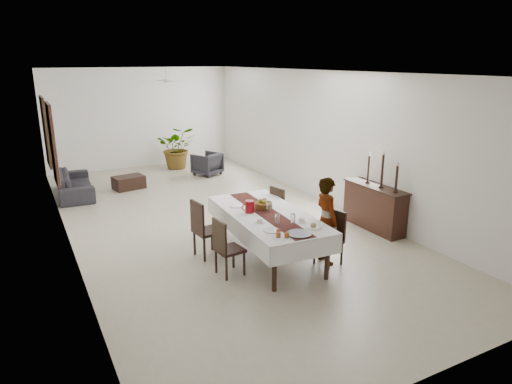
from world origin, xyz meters
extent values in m
cube|color=#C2B79A|center=(0.00, 0.00, 0.00)|extent=(6.00, 12.00, 0.00)
cube|color=white|center=(0.00, 0.00, 3.20)|extent=(6.00, 12.00, 0.02)
cube|color=white|center=(0.00, 6.00, 1.60)|extent=(6.00, 0.02, 3.20)
cube|color=white|center=(0.00, -6.00, 1.60)|extent=(6.00, 0.02, 3.20)
cube|color=white|center=(-3.00, 0.00, 1.60)|extent=(0.02, 12.00, 3.20)
cube|color=white|center=(3.00, 0.00, 1.60)|extent=(0.02, 12.00, 3.20)
cube|color=black|center=(0.11, -2.26, 0.78)|extent=(1.23, 2.65, 0.05)
cylinder|color=black|center=(-0.44, -3.46, 0.38)|extent=(0.08, 0.08, 0.76)
cylinder|color=black|center=(0.51, -3.51, 0.38)|extent=(0.08, 0.08, 0.76)
cylinder|color=black|center=(-0.30, -1.00, 0.38)|extent=(0.08, 0.08, 0.76)
cylinder|color=black|center=(0.65, -1.05, 0.38)|extent=(0.08, 0.08, 0.76)
cube|color=white|center=(0.11, -2.26, 0.82)|extent=(1.43, 2.86, 0.01)
cube|color=white|center=(-0.53, -2.22, 0.66)|extent=(0.17, 2.79, 0.32)
cube|color=white|center=(0.74, -2.29, 0.66)|extent=(0.17, 2.79, 0.32)
cube|color=white|center=(0.03, -3.64, 0.66)|extent=(1.28, 0.08, 0.32)
cube|color=white|center=(0.19, -0.87, 0.66)|extent=(1.28, 0.08, 0.32)
cube|color=#511D17|center=(0.11, -2.26, 0.83)|extent=(0.53, 2.72, 0.00)
cylinder|color=maroon|center=(-0.15, -2.08, 0.93)|extent=(0.17, 0.17, 0.22)
torus|color=maroon|center=(-0.25, -2.07, 0.93)|extent=(0.13, 0.03, 0.13)
cylinder|color=white|center=(0.20, -2.97, 0.92)|extent=(0.08, 0.08, 0.18)
cylinder|color=white|center=(-0.04, -2.84, 0.92)|extent=(0.08, 0.08, 0.18)
cylinder|color=silver|center=(0.16, -2.21, 0.92)|extent=(0.08, 0.08, 0.18)
cylinder|color=white|center=(0.39, -2.92, 0.86)|extent=(0.10, 0.10, 0.06)
cylinder|color=white|center=(0.39, -2.92, 0.83)|extent=(0.16, 0.16, 0.01)
cylinder|color=silver|center=(-0.24, -2.62, 0.86)|extent=(0.10, 0.10, 0.06)
cylinder|color=white|center=(-0.24, -2.62, 0.83)|extent=(0.16, 0.16, 0.01)
cylinder|color=white|center=(0.41, -3.25, 0.83)|extent=(0.26, 0.26, 0.02)
sphere|color=tan|center=(0.41, -3.25, 0.86)|extent=(0.10, 0.10, 0.10)
cylinder|color=silver|center=(-0.26, -3.05, 0.83)|extent=(0.26, 0.26, 0.02)
cylinder|color=white|center=(-0.21, -1.64, 0.83)|extent=(0.26, 0.26, 0.02)
cylinder|color=#3C3C41|center=(0.04, -3.39, 0.83)|extent=(0.39, 0.39, 0.02)
cylinder|color=#893A13|center=(-0.20, -3.41, 0.86)|extent=(0.07, 0.07, 0.08)
cylinder|color=brown|center=(-0.30, -3.34, 0.86)|extent=(0.07, 0.07, 0.08)
cylinder|color=brown|center=(-0.24, -3.23, 0.86)|extent=(0.07, 0.07, 0.08)
cylinder|color=brown|center=(0.18, -1.99, 0.88)|extent=(0.32, 0.32, 0.11)
sphere|color=maroon|center=(0.21, -1.97, 0.96)|extent=(0.10, 0.10, 0.10)
sphere|color=olive|center=(0.13, -1.95, 0.96)|extent=(0.09, 0.09, 0.09)
sphere|color=gold|center=(0.17, -2.04, 0.96)|extent=(0.09, 0.09, 0.09)
cube|color=black|center=(0.87, -3.06, 0.42)|extent=(0.48, 0.48, 0.05)
cylinder|color=black|center=(1.07, -3.19, 0.20)|extent=(0.05, 0.05, 0.40)
cylinder|color=black|center=(1.00, -2.87, 0.20)|extent=(0.05, 0.05, 0.40)
cylinder|color=black|center=(0.75, -3.26, 0.20)|extent=(0.05, 0.05, 0.40)
cylinder|color=black|center=(0.68, -2.94, 0.20)|extent=(0.05, 0.05, 0.40)
cube|color=black|center=(1.05, -3.02, 0.70)|extent=(0.12, 0.40, 0.52)
cube|color=black|center=(0.62, -1.46, 0.44)|extent=(0.49, 0.49, 0.05)
cylinder|color=black|center=(0.82, -1.59, 0.21)|extent=(0.05, 0.05, 0.41)
cylinder|color=black|center=(0.75, -1.26, 0.21)|extent=(0.05, 0.05, 0.41)
cylinder|color=black|center=(0.48, -1.66, 0.21)|extent=(0.05, 0.05, 0.41)
cylinder|color=black|center=(0.41, -1.32, 0.21)|extent=(0.05, 0.05, 0.41)
cube|color=black|center=(0.80, -1.42, 0.72)|extent=(0.12, 0.42, 0.53)
cube|color=black|center=(-0.80, -2.61, 0.43)|extent=(0.46, 0.46, 0.05)
cylinder|color=black|center=(-0.98, -2.46, 0.21)|extent=(0.05, 0.05, 0.41)
cylinder|color=black|center=(-0.95, -2.80, 0.21)|extent=(0.05, 0.05, 0.41)
cylinder|color=black|center=(-0.65, -2.42, 0.21)|extent=(0.05, 0.05, 0.41)
cylinder|color=black|center=(-0.61, -2.76, 0.21)|extent=(0.05, 0.05, 0.41)
cube|color=black|center=(-0.98, -2.63, 0.72)|extent=(0.08, 0.42, 0.53)
cube|color=black|center=(-0.83, -1.75, 0.47)|extent=(0.50, 0.50, 0.05)
cylinder|color=black|center=(-1.04, -1.59, 0.22)|extent=(0.05, 0.05, 0.44)
cylinder|color=black|center=(-0.99, -1.96, 0.22)|extent=(0.05, 0.05, 0.44)
cylinder|color=black|center=(-0.67, -1.54, 0.22)|extent=(0.05, 0.05, 0.44)
cylinder|color=black|center=(-0.62, -1.91, 0.22)|extent=(0.05, 0.05, 0.44)
cube|color=black|center=(-1.03, -1.78, 0.78)|extent=(0.10, 0.45, 0.57)
imported|color=gray|center=(0.89, -2.96, 0.77)|extent=(0.43, 0.60, 1.54)
cube|color=black|center=(2.78, -2.08, 0.45)|extent=(0.40, 1.51, 0.90)
cube|color=black|center=(2.78, -2.08, 0.92)|extent=(0.44, 1.57, 0.03)
cylinder|color=black|center=(2.78, -2.63, 0.95)|extent=(0.10, 0.10, 0.03)
cylinder|color=black|center=(2.78, -2.63, 1.22)|extent=(0.05, 0.05, 0.50)
cylinder|color=beige|center=(2.78, -2.63, 1.51)|extent=(0.04, 0.04, 0.08)
cylinder|color=black|center=(2.78, -2.23, 0.95)|extent=(0.10, 0.10, 0.03)
cylinder|color=black|center=(2.78, -2.23, 1.29)|extent=(0.05, 0.05, 0.65)
cylinder|color=white|center=(2.78, -2.23, 1.66)|extent=(0.04, 0.04, 0.08)
cylinder|color=black|center=(2.78, -1.83, 0.95)|extent=(0.10, 0.10, 0.03)
cylinder|color=black|center=(2.78, -1.83, 1.24)|extent=(0.05, 0.05, 0.55)
cylinder|color=#F0E4D0|center=(2.78, -1.83, 1.56)|extent=(0.04, 0.04, 0.08)
imported|color=#2C292E|center=(-2.47, 3.47, 0.31)|extent=(0.96, 2.18, 0.62)
imported|color=#2D2A2F|center=(1.43, 3.88, 0.35)|extent=(1.00, 1.01, 0.69)
cube|color=black|center=(-1.08, 3.44, 0.18)|extent=(0.89, 0.67, 0.36)
imported|color=#325823|center=(0.92, 5.19, 0.69)|extent=(1.50, 1.39, 1.37)
cube|color=black|center=(-2.96, 2.20, 1.60)|extent=(0.06, 1.05, 1.85)
cube|color=white|center=(-2.92, 2.20, 1.60)|extent=(0.01, 0.90, 1.70)
cube|color=black|center=(-2.96, 4.30, 1.60)|extent=(0.06, 1.05, 1.85)
cube|color=silver|center=(-2.92, 4.30, 1.60)|extent=(0.01, 0.90, 1.70)
cylinder|color=white|center=(0.00, 3.00, 3.10)|extent=(0.04, 0.04, 0.20)
cylinder|color=silver|center=(0.00, 3.00, 2.90)|extent=(0.16, 0.16, 0.08)
cube|color=white|center=(0.00, 3.35, 2.90)|extent=(0.10, 0.55, 0.01)
cube|color=silver|center=(0.00, 2.65, 2.90)|extent=(0.10, 0.55, 0.01)
cube|color=silver|center=(0.35, 3.00, 2.90)|extent=(0.55, 0.10, 0.01)
cube|color=white|center=(-0.35, 3.00, 2.90)|extent=(0.55, 0.10, 0.01)
camera|label=1|loc=(-3.66, -8.94, 3.46)|focal=32.00mm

